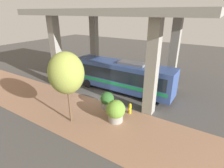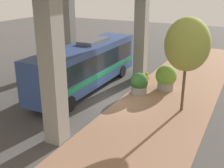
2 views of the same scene
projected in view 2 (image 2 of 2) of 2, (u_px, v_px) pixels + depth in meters
name	position (u px, v px, depth m)	size (l,w,h in m)	color
ground_plane	(116.00, 102.00, 18.68)	(80.00, 80.00, 0.00)	#474442
sidewalk_strip	(159.00, 111.00, 17.40)	(6.00, 40.00, 0.02)	#936B51
bus	(86.00, 64.00, 20.57)	(2.64, 11.30, 3.54)	#334C8C
fire_hydrant	(147.00, 78.00, 21.88)	(0.51, 0.24, 0.99)	gold
planter_front	(139.00, 84.00, 19.82)	(1.25, 1.25, 1.58)	gray
planter_middle	(166.00, 78.00, 20.63)	(1.56, 1.56, 1.87)	gray
street_tree_near	(187.00, 45.00, 16.13)	(2.63, 2.63, 5.75)	brown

